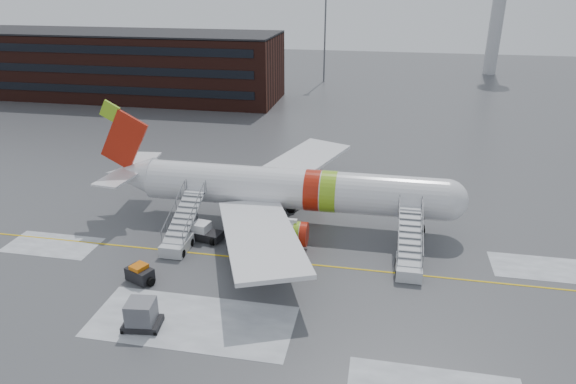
% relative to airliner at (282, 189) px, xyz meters
% --- Properties ---
extents(ground, '(260.00, 260.00, 0.00)m').
position_rel_airliner_xyz_m(ground, '(2.99, -6.45, -3.42)').
color(ground, '#494C4F').
rests_on(ground, ground).
extents(airliner, '(35.03, 32.97, 11.18)m').
position_rel_airliner_xyz_m(airliner, '(0.00, 0.00, 0.00)').
color(airliner, white).
rests_on(airliner, ground).
extents(airstair_fwd, '(2.05, 7.70, 3.48)m').
position_rel_airliner_xyz_m(airstair_fwd, '(11.74, -6.54, -2.35)').
color(airstair_fwd, silver).
rests_on(airstair_fwd, ground).
extents(airstair_aft, '(2.05, 7.70, 3.48)m').
position_rel_airliner_xyz_m(airstair_aft, '(-7.79, -6.54, -2.35)').
color(airstair_aft, silver).
rests_on(airstair_aft, ground).
extents(pushback_tug, '(2.99, 2.45, 1.59)m').
position_rel_airliner_xyz_m(pushback_tug, '(-6.11, -4.87, -2.72)').
color(pushback_tug, black).
rests_on(pushback_tug, ground).
extents(uld_container, '(2.68, 2.09, 2.03)m').
position_rel_airliner_xyz_m(uld_container, '(-6.05, -17.63, -2.47)').
color(uld_container, black).
rests_on(uld_container, ground).
extents(baggage_tractor, '(2.87, 1.96, 1.40)m').
position_rel_airliner_xyz_m(baggage_tractor, '(-8.78, -12.33, -2.82)').
color(baggage_tractor, black).
rests_on(baggage_tractor, ground).
extents(terminal_building, '(62.00, 16.11, 12.30)m').
position_rel_airliner_xyz_m(terminal_building, '(-42.01, 48.53, 2.78)').
color(terminal_building, '#3F1E16').
rests_on(terminal_building, ground).
extents(light_mast_far_n, '(1.20, 1.20, 24.25)m').
position_rel_airliner_xyz_m(light_mast_far_n, '(-5.01, 71.55, 10.42)').
color(light_mast_far_n, '#595B60').
rests_on(light_mast_far_n, ground).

